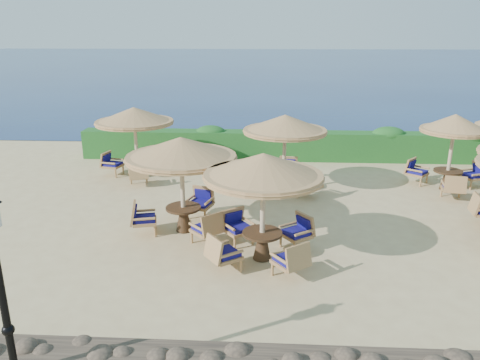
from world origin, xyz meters
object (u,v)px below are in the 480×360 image
at_px(cafe_set_1, 263,188).
at_px(cafe_set_3, 135,127).
at_px(cafe_set_5, 452,141).
at_px(lamp_post, 4,309).
at_px(cafe_set_4, 285,137).
at_px(cafe_set_0, 181,163).

relative_size(cafe_set_1, cafe_set_3, 0.98).
relative_size(cafe_set_3, cafe_set_5, 1.05).
distance_m(lamp_post, cafe_set_4, 10.73).
xyz_separation_m(lamp_post, cafe_set_1, (3.61, 4.72, 0.28)).
distance_m(lamp_post, cafe_set_3, 11.15).
xyz_separation_m(cafe_set_0, cafe_set_5, (8.52, 3.98, -0.21)).
bearing_deg(lamp_post, cafe_set_1, 52.60).
height_order(cafe_set_0, cafe_set_1, same).
relative_size(cafe_set_0, cafe_set_5, 1.09).
relative_size(cafe_set_1, cafe_set_4, 0.99).
bearing_deg(cafe_set_5, cafe_set_4, -175.68).
distance_m(cafe_set_1, cafe_set_3, 7.94).
bearing_deg(cafe_set_1, lamp_post, -127.40).
bearing_deg(cafe_set_0, cafe_set_3, 118.11).
bearing_deg(cafe_set_3, cafe_set_5, -4.30).
relative_size(lamp_post, cafe_set_5, 1.21).
xyz_separation_m(lamp_post, cafe_set_4, (4.29, 9.82, 0.37)).
relative_size(lamp_post, cafe_set_3, 1.15).
relative_size(cafe_set_0, cafe_set_1, 1.06).
distance_m(cafe_set_0, cafe_set_1, 2.68).
relative_size(lamp_post, cafe_set_1, 1.18).
xyz_separation_m(cafe_set_3, cafe_set_4, (5.42, -1.26, -0.01)).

